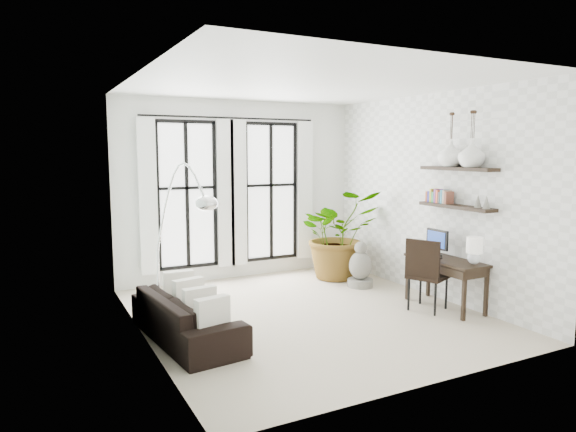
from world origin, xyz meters
TOP-DOWN VIEW (x-y plane):
  - floor at (0.00, 0.00)m, footprint 5.00×5.00m
  - ceiling at (0.00, 0.00)m, footprint 5.00×5.00m
  - wall_left at (-2.25, 0.00)m, footprint 0.00×5.00m
  - wall_right at (2.25, 0.00)m, footprint 0.00×5.00m
  - wall_back at (0.00, 2.50)m, footprint 4.50×0.00m
  - windows at (-0.20, 2.43)m, footprint 3.26×0.13m
  - wall_shelves at (2.11, -0.63)m, footprint 0.25×1.30m
  - sofa at (-1.80, -0.19)m, footprint 0.98×2.03m
  - throw_pillows at (-1.70, -0.19)m, footprint 0.40×1.52m
  - plant at (1.54, 1.60)m, footprint 1.65×1.48m
  - desk at (1.95, -0.72)m, footprint 0.53×1.25m
  - desk_chair at (1.58, -0.66)m, footprint 0.67×0.67m
  - arc_lamp at (-1.70, 0.33)m, footprint 0.71×1.27m
  - buddha at (1.54, 0.89)m, footprint 0.43×0.43m
  - vase_a at (2.11, -0.92)m, footprint 0.37×0.37m
  - vase_b at (2.11, -0.52)m, footprint 0.37×0.37m

SIDE VIEW (x-z plane):
  - floor at x=0.00m, z-range 0.00..0.00m
  - sofa at x=-1.80m, z-range 0.00..0.57m
  - buddha at x=1.54m, z-range -0.06..0.72m
  - throw_pillows at x=-1.70m, z-range 0.30..0.70m
  - desk_chair at x=1.58m, z-range 0.07..1.14m
  - desk at x=1.95m, z-range 0.13..1.26m
  - plant at x=1.54m, z-range 0.00..1.62m
  - windows at x=-0.20m, z-range 0.24..2.88m
  - wall_left at x=-2.25m, z-range -0.90..4.10m
  - wall_right at x=2.25m, z-range -0.90..4.10m
  - wall_back at x=0.00m, z-range -0.65..3.85m
  - arc_lamp at x=-1.70m, z-range 0.59..2.75m
  - wall_shelves at x=2.11m, z-range 1.43..2.03m
  - vase_a at x=2.11m, z-range 2.07..2.46m
  - vase_b at x=2.11m, z-range 2.07..2.46m
  - ceiling at x=0.00m, z-range 3.20..3.20m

